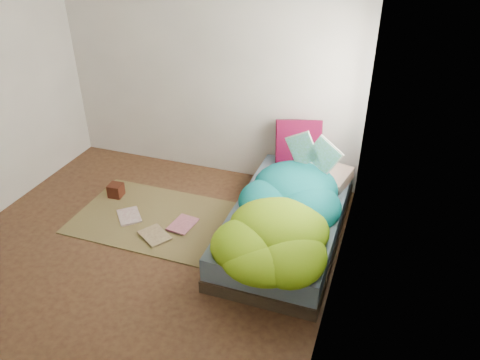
% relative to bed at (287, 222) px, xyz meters
% --- Properties ---
extents(ground, '(3.50, 3.50, 0.00)m').
position_rel_bed_xyz_m(ground, '(-1.22, -0.72, -0.17)').
color(ground, '#412519').
rests_on(ground, ground).
extents(room_walls, '(3.54, 3.54, 2.62)m').
position_rel_bed_xyz_m(room_walls, '(-1.21, -0.71, 1.46)').
color(room_walls, beige).
rests_on(room_walls, ground).
extents(bed, '(1.00, 2.00, 0.34)m').
position_rel_bed_xyz_m(bed, '(0.00, 0.00, 0.00)').
color(bed, '#34261C').
rests_on(bed, ground).
extents(duvet, '(0.96, 1.84, 0.34)m').
position_rel_bed_xyz_m(duvet, '(0.00, -0.22, 0.34)').
color(duvet, '#066069').
rests_on(duvet, bed).
extents(rug, '(1.60, 1.10, 0.01)m').
position_rel_bed_xyz_m(rug, '(-1.37, -0.17, -0.16)').
color(rug, brown).
rests_on(rug, ground).
extents(pillow_floral, '(0.65, 0.50, 0.13)m').
position_rel_bed_xyz_m(pillow_floral, '(0.19, 0.62, 0.24)').
color(pillow_floral, beige).
rests_on(pillow_floral, bed).
extents(pillow_magenta, '(0.51, 0.30, 0.49)m').
position_rel_bed_xyz_m(pillow_magenta, '(-0.13, 0.90, 0.42)').
color(pillow_magenta, '#4F0531').
rests_on(pillow_magenta, bed).
extents(open_book, '(0.50, 0.24, 0.30)m').
position_rel_bed_xyz_m(open_book, '(0.11, 0.44, 0.66)').
color(open_book, '#2C822A').
rests_on(open_book, duvet).
extents(wooden_box, '(0.16, 0.16, 0.14)m').
position_rel_bed_xyz_m(wooden_box, '(-1.96, 0.07, -0.08)').
color(wooden_box, '#3D170D').
rests_on(wooden_box, rug).
extents(floor_book_a, '(0.36, 0.36, 0.02)m').
position_rel_bed_xyz_m(floor_book_a, '(-1.70, -0.32, -0.15)').
color(floor_book_a, white).
rests_on(floor_book_a, rug).
extents(floor_book_b, '(0.26, 0.32, 0.03)m').
position_rel_bed_xyz_m(floor_book_b, '(-1.14, -0.19, -0.14)').
color(floor_book_b, pink).
rests_on(floor_book_b, rug).
extents(floor_book_c, '(0.38, 0.36, 0.02)m').
position_rel_bed_xyz_m(floor_book_c, '(-1.27, -0.55, -0.14)').
color(floor_book_c, tan).
rests_on(floor_book_c, rug).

